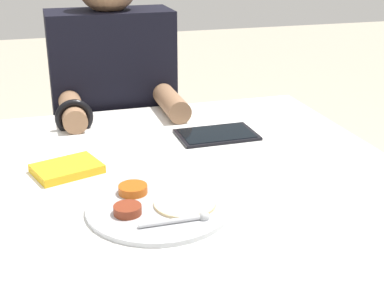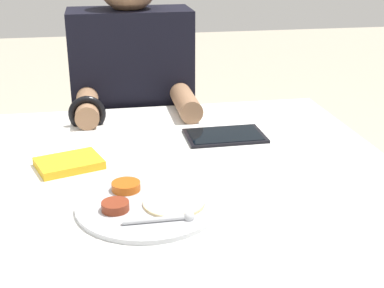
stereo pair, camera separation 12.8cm
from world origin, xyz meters
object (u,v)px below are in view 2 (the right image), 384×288
Objects in this scene: thali_tray at (148,204)px; person_diner at (134,136)px; tablet_device at (225,136)px; red_notebook at (69,164)px.

thali_tray is 0.25× the size of person_diner.
tablet_device is at bearing -62.86° from person_diner.
red_notebook is at bearing -162.37° from tablet_device.
person_diner reaches higher than red_notebook.
red_notebook is at bearing -108.97° from person_diner.
red_notebook is 0.80× the size of tablet_device.
red_notebook is 0.15× the size of person_diner.
person_diner is at bearing 87.92° from thali_tray.
tablet_device is at bearing 55.70° from thali_tray.
tablet_device is (0.25, 0.37, -0.00)m from thali_tray.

